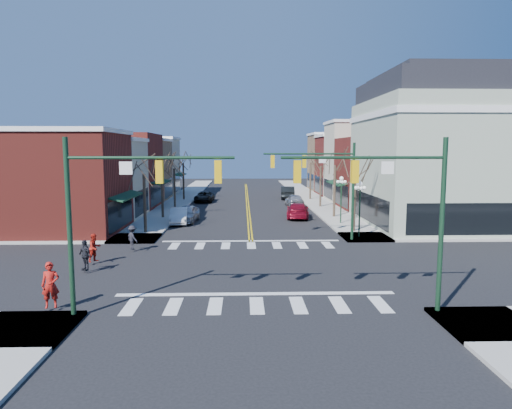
{
  "coord_description": "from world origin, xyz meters",
  "views": [
    {
      "loc": [
        -0.59,
        -25.25,
        6.72
      ],
      "look_at": [
        0.35,
        7.08,
        2.8
      ],
      "focal_mm": 32.0,
      "sensor_mm": 36.0,
      "label": 1
    }
  ],
  "objects": [
    {
      "name": "pedestrian_red_b",
      "position": [
        -9.29,
        1.24,
        0.99
      ],
      "size": [
        0.98,
        1.03,
        1.67
      ],
      "primitive_type": "imported",
      "rotation": [
        0.0,
        0.0,
        0.99
      ],
      "color": "#AC1C12",
      "rests_on": "sidewalk_left"
    },
    {
      "name": "car_left_mid",
      "position": [
        -6.4,
        15.85,
        0.71
      ],
      "size": [
        1.87,
        4.43,
        1.42
      ],
      "primitive_type": "imported",
      "rotation": [
        0.0,
        0.0,
        0.09
      ],
      "color": "white",
      "rests_on": "ground"
    },
    {
      "name": "car_right_mid",
      "position": [
        5.49,
        27.96,
        0.75
      ],
      "size": [
        2.06,
        4.51,
        1.5
      ],
      "primitive_type": "imported",
      "rotation": [
        0.0,
        0.0,
        3.21
      ],
      "color": "#A3A3A7",
      "rests_on": "ground"
    },
    {
      "name": "tree_left_d",
      "position": [
        -8.4,
        35.0,
        2.45
      ],
      "size": [
        0.24,
        0.24,
        4.9
      ],
      "primitive_type": "cylinder",
      "color": "#382B21",
      "rests_on": "ground"
    },
    {
      "name": "tree_left_b",
      "position": [
        -8.4,
        19.0,
        2.52
      ],
      "size": [
        0.24,
        0.24,
        5.04
      ],
      "primitive_type": "cylinder",
      "color": "#382B21",
      "rests_on": "ground"
    },
    {
      "name": "bldg_left_stucco_b",
      "position": [
        -15.5,
        43.5,
        4.1
      ],
      "size": [
        10.0,
        8.0,
        8.2
      ],
      "primitive_type": "cube",
      "color": "#BDB69C",
      "rests_on": "ground"
    },
    {
      "name": "bldg_left_tan",
      "position": [
        -15.5,
        35.75,
        3.9
      ],
      "size": [
        10.0,
        7.5,
        7.8
      ],
      "primitive_type": "cube",
      "color": "#9E7B57",
      "rests_on": "ground"
    },
    {
      "name": "bldg_left_brick_b",
      "position": [
        -15.5,
        27.5,
        4.25
      ],
      "size": [
        10.0,
        9.0,
        8.5
      ],
      "primitive_type": "cube",
      "color": "maroon",
      "rests_on": "ground"
    },
    {
      "name": "tree_left_a",
      "position": [
        -8.4,
        11.0,
        2.38
      ],
      "size": [
        0.24,
        0.24,
        4.76
      ],
      "primitive_type": "cylinder",
      "color": "#382B21",
      "rests_on": "ground"
    },
    {
      "name": "pedestrian_dark_a",
      "position": [
        -9.21,
        -0.68,
        0.99
      ],
      "size": [
        1.03,
        0.93,
        1.68
      ],
      "primitive_type": "imported",
      "rotation": [
        0.0,
        0.0,
        -0.67
      ],
      "color": "black",
      "rests_on": "sidewalk_left"
    },
    {
      "name": "traffic_mast_far_right",
      "position": [
        5.55,
        7.4,
        4.71
      ],
      "size": [
        6.6,
        0.28,
        7.2
      ],
      "color": "#14331E",
      "rests_on": "ground"
    },
    {
      "name": "car_left_far",
      "position": [
        -5.53,
        33.1,
        0.67
      ],
      "size": [
        2.4,
        4.88,
        1.33
      ],
      "primitive_type": "imported",
      "rotation": [
        0.0,
        0.0,
        -0.04
      ],
      "color": "black",
      "rests_on": "ground"
    },
    {
      "name": "pedestrian_dark_b",
      "position": [
        -7.88,
        4.53,
        0.95
      ],
      "size": [
        1.13,
        1.16,
        1.6
      ],
      "primitive_type": "imported",
      "rotation": [
        0.0,
        0.0,
        2.31
      ],
      "color": "black",
      "rests_on": "sidewalk_left"
    },
    {
      "name": "ground",
      "position": [
        0.0,
        0.0,
        0.0
      ],
      "size": [
        160.0,
        160.0,
        0.0
      ],
      "primitive_type": "plane",
      "color": "black",
      "rests_on": "ground"
    },
    {
      "name": "lamppost_midblock",
      "position": [
        8.2,
        15.0,
        2.96
      ],
      "size": [
        0.36,
        0.36,
        4.33
      ],
      "color": "#14331E",
      "rests_on": "ground"
    },
    {
      "name": "car_right_near",
      "position": [
        4.8,
        18.97,
        0.75
      ],
      "size": [
        2.7,
        5.37,
        1.5
      ],
      "primitive_type": "imported",
      "rotation": [
        0.0,
        0.0,
        3.02
      ],
      "color": "maroon",
      "rests_on": "ground"
    },
    {
      "name": "bldg_right_stucco",
      "position": [
        15.5,
        33.5,
        5.0
      ],
      "size": [
        10.0,
        7.0,
        10.0
      ],
      "primitive_type": "cube",
      "color": "#BDB69C",
      "rests_on": "ground"
    },
    {
      "name": "traffic_mast_near_right",
      "position": [
        5.55,
        -7.4,
        4.71
      ],
      "size": [
        6.6,
        0.28,
        7.2
      ],
      "color": "#14331E",
      "rests_on": "ground"
    },
    {
      "name": "bldg_right_brick_b",
      "position": [
        15.5,
        41.0,
        4.25
      ],
      "size": [
        10.0,
        8.0,
        8.5
      ],
      "primitive_type": "cube",
      "color": "maroon",
      "rests_on": "ground"
    },
    {
      "name": "tree_left_c",
      "position": [
        -8.4,
        27.0,
        2.27
      ],
      "size": [
        0.24,
        0.24,
        4.55
      ],
      "primitive_type": "cylinder",
      "color": "#382B21",
      "rests_on": "ground"
    },
    {
      "name": "tree_right_d",
      "position": [
        8.4,
        35.0,
        2.48
      ],
      "size": [
        0.24,
        0.24,
        4.97
      ],
      "primitive_type": "cylinder",
      "color": "#382B21",
      "rests_on": "ground"
    },
    {
      "name": "car_right_far",
      "position": [
        5.54,
        36.67,
        0.84
      ],
      "size": [
        2.13,
        5.24,
        1.69
      ],
      "primitive_type": "imported",
      "rotation": [
        0.0,
        0.0,
        3.07
      ],
      "color": "black",
      "rests_on": "ground"
    },
    {
      "name": "bldg_right_brick_a",
      "position": [
        15.5,
        25.75,
        4.0
      ],
      "size": [
        10.0,
        8.5,
        8.0
      ],
      "primitive_type": "cube",
      "color": "maroon",
      "rests_on": "ground"
    },
    {
      "name": "traffic_mast_near_left",
      "position": [
        -5.55,
        -7.4,
        4.71
      ],
      "size": [
        6.6,
        0.28,
        7.2
      ],
      "color": "#14331E",
      "rests_on": "ground"
    },
    {
      "name": "tree_right_c",
      "position": [
        8.4,
        27.0,
        2.42
      ],
      "size": [
        0.24,
        0.24,
        4.83
      ],
      "primitive_type": "cylinder",
      "color": "#382B21",
      "rests_on": "ground"
    },
    {
      "name": "sidewalk_right",
      "position": [
        8.75,
        20.0,
        0.07
      ],
      "size": [
        3.5,
        70.0,
        0.15
      ],
      "primitive_type": "cube",
      "color": "#9E9B93",
      "rests_on": "ground"
    },
    {
      "name": "victorian_corner",
      "position": [
        16.5,
        14.5,
        6.66
      ],
      "size": [
        12.25,
        14.25,
        13.3
      ],
      "color": "#9EAB94",
      "rests_on": "ground"
    },
    {
      "name": "pedestrian_red_a",
      "position": [
        -8.61,
        -6.6,
        1.12
      ],
      "size": [
        0.8,
        0.62,
        1.94
      ],
      "primitive_type": "imported",
      "rotation": [
        0.0,
        0.0,
        0.25
      ],
      "color": "#AB1712",
      "rests_on": "sidewalk_left"
    },
    {
      "name": "sidewalk_left",
      "position": [
        -8.75,
        20.0,
        0.07
      ],
      "size": [
        3.5,
        70.0,
        0.15
      ],
      "primitive_type": "cube",
      "color": "#9E9B93",
      "rests_on": "ground"
    },
    {
      "name": "bldg_left_stucco_a",
      "position": [
        -15.5,
        19.5,
        3.75
      ],
      "size": [
        10.0,
        7.0,
        7.5
      ],
      "primitive_type": "cube",
      "color": "#BDB69C",
      "rests_on": "ground"
    },
    {
      "name": "car_left_near",
      "position": [
        -5.79,
        16.72,
        0.78
      ],
      "size": [
        2.32,
        4.75,
        1.56
      ],
      "primitive_type": "imported",
      "rotation": [
        0.0,
        0.0,
        -0.11
      ],
      "color": "#A9A9AE",
      "rests_on": "ground"
    },
    {
      "name": "bldg_left_brick_a",
      "position": [
        -15.5,
        11.75,
        4.0
      ],
      "size": [
        10.0,
        8.5,
        8.0
      ],
      "primitive_type": "cube",
      "color": "maroon",
      "rests_on": "ground"
    },
    {
      "name": "bldg_right_tan",
      "position": [
        15.5,
        49.0,
        4.5
      ],
      "size": [
        10.0,
        8.0,
        9.0
      ],
      "primitive_type": "cube",
      "color": "#9E7B57",
      "rests_on": "ground"
    },
    {
      "name": "lamppost_corner",
      "position": [
        8.2,
        8.5,
        2.96
      ],
      "size": [
        0.36,
        0.36,
        4.33
      ],
      "color": "#14331E",
      "rests_on": "ground"
    },
    {
      "name": "tree_right_b",
      "position": [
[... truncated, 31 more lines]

